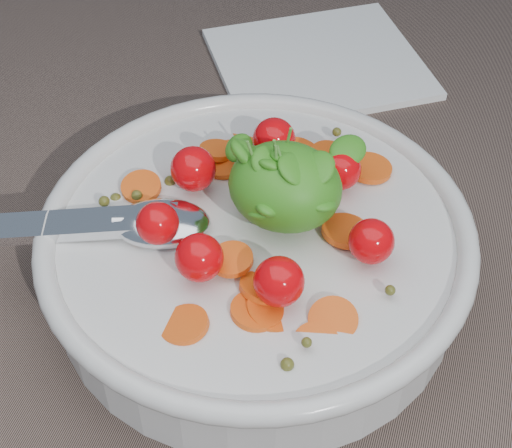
% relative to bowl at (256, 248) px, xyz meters
% --- Properties ---
extents(ground, '(6.00, 6.00, 0.00)m').
position_rel_bowl_xyz_m(ground, '(-0.02, 0.02, -0.03)').
color(ground, '#6E5A4F').
rests_on(ground, ground).
extents(bowl, '(0.29, 0.27, 0.12)m').
position_rel_bowl_xyz_m(bowl, '(0.00, 0.00, 0.00)').
color(bowl, silver).
rests_on(bowl, ground).
extents(napkin, '(0.23, 0.22, 0.01)m').
position_rel_bowl_xyz_m(napkin, '(-0.02, 0.25, -0.03)').
color(napkin, white).
rests_on(napkin, ground).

